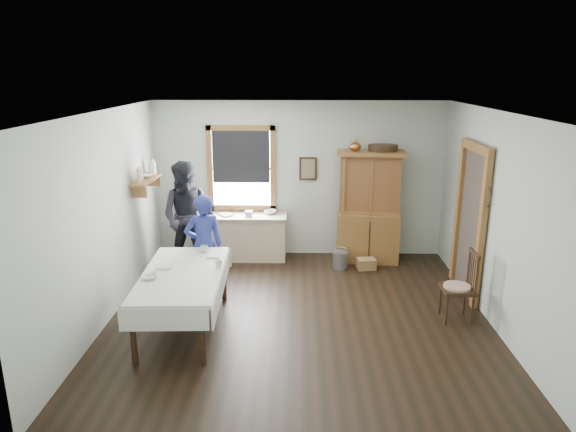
{
  "coord_description": "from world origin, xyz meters",
  "views": [
    {
      "loc": [
        -0.01,
        -6.25,
        3.18
      ],
      "look_at": [
        -0.15,
        0.3,
        1.32
      ],
      "focal_mm": 32.0,
      "sensor_mm": 36.0,
      "label": 1
    }
  ],
  "objects": [
    {
      "name": "counter_book",
      "position": [
        -1.34,
        2.13,
        0.8
      ],
      "size": [
        0.27,
        0.28,
        0.02
      ],
      "primitive_type": "imported",
      "rotation": [
        0.0,
        0.0,
        0.66
      ],
      "color": "#70654B",
      "rests_on": "work_counter"
    },
    {
      "name": "spindle_chair",
      "position": [
        2.07,
        -0.03,
        0.48
      ],
      "size": [
        0.44,
        0.44,
        0.96
      ],
      "primitive_type": "cube",
      "rotation": [
        0.0,
        0.0,
        0.01
      ],
      "color": "#341F12",
      "rests_on": "room"
    },
    {
      "name": "room",
      "position": [
        0.0,
        0.0,
        1.35
      ],
      "size": [
        5.01,
        5.01,
        2.7
      ],
      "color": "black",
      "rests_on": "ground"
    },
    {
      "name": "table_cup_b",
      "position": [
        -1.03,
        -0.17,
        0.82
      ],
      "size": [
        0.12,
        0.12,
        0.1
      ],
      "primitive_type": "imported",
      "rotation": [
        0.0,
        0.0,
        0.13
      ],
      "color": "silver",
      "rests_on": "dining_table"
    },
    {
      "name": "work_counter",
      "position": [
        -0.9,
        2.21,
        0.39
      ],
      "size": [
        1.38,
        0.53,
        0.79
      ],
      "primitive_type": "cube",
      "rotation": [
        0.0,
        0.0,
        0.01
      ],
      "color": "#CBB58D",
      "rests_on": "room"
    },
    {
      "name": "rug_beater",
      "position": [
        2.45,
        0.3,
        1.72
      ],
      "size": [
        0.01,
        0.27,
        0.27
      ],
      "primitive_type": "torus",
      "rotation": [
        0.0,
        1.57,
        0.0
      ],
      "color": "black",
      "rests_on": "room"
    },
    {
      "name": "woman_blue",
      "position": [
        -1.37,
        0.68,
        0.7
      ],
      "size": [
        0.6,
        0.5,
        1.4
      ],
      "primitive_type": "imported",
      "rotation": [
        0.0,
        0.0,
        3.51
      ],
      "color": "navy",
      "rests_on": "room"
    },
    {
      "name": "table_cup_a",
      "position": [
        -1.31,
        0.39,
        0.81
      ],
      "size": [
        0.13,
        0.13,
        0.09
      ],
      "primitive_type": "imported",
      "rotation": [
        0.0,
        0.0,
        0.1
      ],
      "color": "silver",
      "rests_on": "dining_table"
    },
    {
      "name": "doorway",
      "position": [
        2.46,
        0.85,
        1.16
      ],
      "size": [
        0.09,
        1.14,
        2.22
      ],
      "color": "#443931",
      "rests_on": "room"
    },
    {
      "name": "shelf_bowl",
      "position": [
        -2.37,
        1.55,
        1.6
      ],
      "size": [
        0.22,
        0.22,
        0.05
      ],
      "primitive_type": "imported",
      "color": "silver",
      "rests_on": "wall_shelf"
    },
    {
      "name": "window",
      "position": [
        -1.0,
        2.46,
        1.62
      ],
      "size": [
        1.18,
        0.07,
        1.48
      ],
      "color": "white",
      "rests_on": "room"
    },
    {
      "name": "china_hutch",
      "position": [
        1.18,
        2.16,
        0.95
      ],
      "size": [
        1.16,
        0.62,
        1.9
      ],
      "primitive_type": "cube",
      "rotation": [
        0.0,
        0.0,
        -0.09
      ],
      "color": "olive",
      "rests_on": "room"
    },
    {
      "name": "figure_dark",
      "position": [
        -1.78,
        1.63,
        0.84
      ],
      "size": [
        0.89,
        0.74,
        1.68
      ],
      "primitive_type": "imported",
      "rotation": [
        0.0,
        0.0,
        -0.13
      ],
      "color": "black",
      "rests_on": "room"
    },
    {
      "name": "wall_shelf",
      "position": [
        -2.37,
        1.54,
        1.57
      ],
      "size": [
        0.24,
        1.0,
        0.44
      ],
      "color": "olive",
      "rests_on": "room"
    },
    {
      "name": "wicker_basket",
      "position": [
        1.12,
        1.74,
        0.09
      ],
      "size": [
        0.33,
        0.26,
        0.18
      ],
      "primitive_type": "cube",
      "rotation": [
        0.0,
        0.0,
        0.15
      ],
      "color": "#997045",
      "rests_on": "room"
    },
    {
      "name": "pail",
      "position": [
        0.69,
        1.79,
        0.14
      ],
      "size": [
        0.29,
        0.29,
        0.29
      ],
      "primitive_type": "cube",
      "rotation": [
        0.0,
        0.0,
        0.11
      ],
      "color": "gray",
      "rests_on": "room"
    },
    {
      "name": "table_bowl",
      "position": [
        -1.79,
        -0.56,
        0.79
      ],
      "size": [
        0.26,
        0.26,
        0.05
      ],
      "primitive_type": "imported",
      "rotation": [
        0.0,
        0.0,
        0.34
      ],
      "color": "silver",
      "rests_on": "dining_table"
    },
    {
      "name": "dining_table",
      "position": [
        -1.45,
        -0.36,
        0.38
      ],
      "size": [
        1.09,
        1.96,
        0.77
      ],
      "primitive_type": "cube",
      "rotation": [
        0.0,
        0.0,
        0.04
      ],
      "color": "silver",
      "rests_on": "room"
    },
    {
      "name": "framed_picture",
      "position": [
        0.15,
        2.46,
        1.55
      ],
      "size": [
        0.3,
        0.04,
        0.4
      ],
      "primitive_type": "cube",
      "color": "#341F12",
      "rests_on": "room"
    },
    {
      "name": "counter_bowl",
      "position": [
        -0.5,
        2.29,
        0.82
      ],
      "size": [
        0.26,
        0.26,
        0.07
      ],
      "primitive_type": "imported",
      "rotation": [
        0.0,
        0.0,
        0.22
      ],
      "color": "silver",
      "rests_on": "work_counter"
    }
  ]
}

